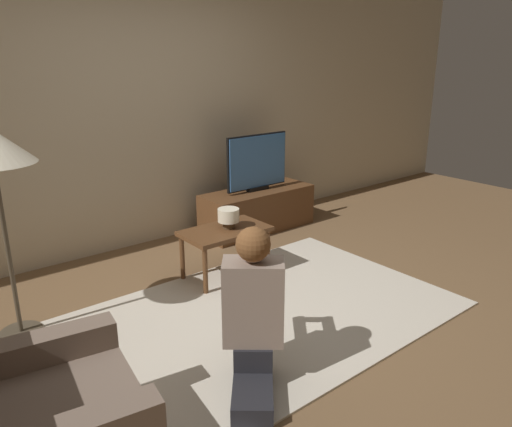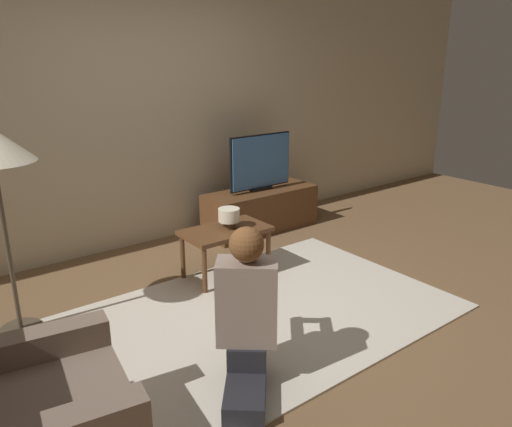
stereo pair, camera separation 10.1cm
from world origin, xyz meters
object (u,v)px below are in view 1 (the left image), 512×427
Objects in this scene: tv at (257,162)px; person_kneeling at (253,310)px; coffee_table at (225,236)px; table_lamp at (229,216)px.

tv is 2.67m from person_kneeling.
table_lamp is at bearing 2.90° from coffee_table.
tv reaches higher than coffee_table.
tv is 1.05× the size of coffee_table.
coffee_table is 0.77× the size of person_kneeling.
coffee_table is 1.47m from person_kneeling.
person_kneeling is 5.25× the size of table_lamp.
table_lamp is at bearing -140.63° from tv.
tv is 1.30m from coffee_table.
tv is at bearing 38.31° from coffee_table.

